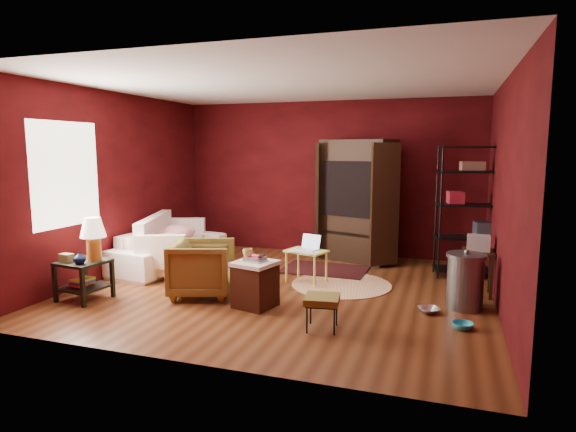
% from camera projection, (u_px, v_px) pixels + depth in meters
% --- Properties ---
extents(room, '(5.54, 5.04, 2.84)m').
position_uv_depth(room, '(280.00, 189.00, 6.52)').
color(room, brown).
rests_on(room, ground).
extents(sofa, '(0.88, 2.19, 0.83)m').
position_uv_depth(sofa, '(170.00, 242.00, 7.89)').
color(sofa, white).
rests_on(sofa, ground).
extents(armchair, '(0.94, 0.98, 0.81)m').
position_uv_depth(armchair, '(202.00, 266.00, 6.37)').
color(armchair, black).
rests_on(armchair, ground).
extents(pet_bowl_steel, '(0.26, 0.16, 0.25)m').
position_uv_depth(pet_bowl_steel, '(429.00, 302.00, 5.71)').
color(pet_bowl_steel, silver).
rests_on(pet_bowl_steel, ground).
extents(pet_bowl_turquoise, '(0.24, 0.14, 0.23)m').
position_uv_depth(pet_bowl_turquoise, '(463.00, 319.00, 5.20)').
color(pet_bowl_turquoise, '#2AA7C4').
rests_on(pet_bowl_turquoise, ground).
extents(vase, '(0.17, 0.18, 0.15)m').
position_uv_depth(vase, '(79.00, 258.00, 6.00)').
color(vase, '#0B1439').
rests_on(vase, side_table).
extents(mug, '(0.15, 0.13, 0.12)m').
position_uv_depth(mug, '(248.00, 252.00, 5.85)').
color(mug, '#D5C168').
rests_on(mug, hamper).
extents(side_table, '(0.59, 0.59, 1.07)m').
position_uv_depth(side_table, '(89.00, 251.00, 6.17)').
color(side_table, black).
rests_on(side_table, ground).
extents(sofa_cushions, '(1.30, 2.01, 0.78)m').
position_uv_depth(sofa_cushions, '(171.00, 245.00, 7.85)').
color(sofa_cushions, white).
rests_on(sofa_cushions, sofa).
extents(hamper, '(0.56, 0.56, 0.66)m').
position_uv_depth(hamper, '(255.00, 283.00, 5.92)').
color(hamper, '#441C0F').
rests_on(hamper, ground).
extents(footstool, '(0.41, 0.41, 0.37)m').
position_uv_depth(footstool, '(322.00, 301.00, 5.16)').
color(footstool, black).
rests_on(footstool, ground).
extents(rug_round, '(1.68, 1.68, 0.01)m').
position_uv_depth(rug_round, '(341.00, 284.00, 6.90)').
color(rug_round, '#F6EECD').
rests_on(rug_round, ground).
extents(rug_oriental, '(1.35, 0.92, 0.01)m').
position_uv_depth(rug_oriental, '(325.00, 269.00, 7.73)').
color(rug_oriental, '#4B1415').
rests_on(rug_oriental, ground).
extents(laptop_desk, '(0.65, 0.56, 0.69)m').
position_uv_depth(laptop_desk, '(307.00, 254.00, 6.97)').
color(laptop_desk, '#F2FF74').
rests_on(laptop_desk, ground).
extents(tv_armoire, '(1.57, 1.18, 2.09)m').
position_uv_depth(tv_armoire, '(357.00, 198.00, 8.32)').
color(tv_armoire, black).
rests_on(tv_armoire, ground).
extents(wire_shelving, '(1.03, 0.59, 1.98)m').
position_uv_depth(wire_shelving, '(471.00, 206.00, 7.21)').
color(wire_shelving, black).
rests_on(wire_shelving, ground).
extents(small_stand, '(0.41, 0.41, 0.81)m').
position_uv_depth(small_stand, '(478.00, 250.00, 6.35)').
color(small_stand, black).
rests_on(small_stand, ground).
extents(trash_can, '(0.58, 0.58, 0.74)m').
position_uv_depth(trash_can, '(465.00, 281.00, 5.84)').
color(trash_can, gray).
rests_on(trash_can, ground).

